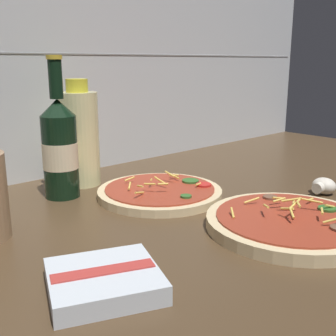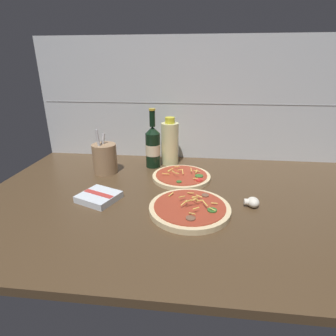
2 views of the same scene
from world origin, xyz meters
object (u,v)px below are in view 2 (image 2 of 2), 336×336
Objects in this scene: dish_towel at (99,197)px; oil_bottle at (170,143)px; mushroom_left at (252,202)px; beer_bottle at (153,146)px; pizza_far at (181,177)px; pizza_near at (190,209)px; utensil_crock at (105,158)px.

oil_bottle is at bearing 62.22° from dish_towel.
oil_bottle reaches higher than mushroom_left.
oil_bottle is (7.34, 5.07, 0.37)cm from beer_bottle.
oil_bottle reaches higher than pizza_far.
pizza_near is 5.30× the size of mushroom_left.
dish_towel is (-21.12, -40.09, -9.09)cm from oil_bottle.
oil_bottle is 51.14cm from mushroom_left.
pizza_far is at bearing -69.26° from oil_bottle.
oil_bottle is 31.13cm from utensil_crock.
mushroom_left is at bearing -50.61° from oil_bottle.
oil_bottle reaches higher than dish_towel.
dish_towel is at bearing -76.54° from utensil_crock.
dish_towel is at bearing -111.47° from beer_bottle.
pizza_near is at bearing -7.72° from dish_towel.
pizza_near is at bearing -165.20° from mushroom_left.
utensil_crock is (-34.04, 3.38, 5.71)cm from pizza_far.
pizza_near reaches higher than dish_towel.
dish_towel is at bearing -141.75° from pizza_far.
mushroom_left is (20.84, 5.51, 0.60)cm from pizza_near.
pizza_near is 1.19× the size of oil_bottle.
pizza_near is at bearing -75.92° from oil_bottle.
pizza_near is 44.41cm from beer_bottle.
pizza_far is at bearing 99.28° from pizza_near.
pizza_far is 1.09× the size of oil_bottle.
beer_bottle is 1.21× the size of oil_bottle.
dish_towel is (-32.27, 4.37, 0.14)cm from pizza_near.
mushroom_left is 64.17cm from utensil_crock.
beer_bottle reaches higher than pizza_near.
oil_bottle is at bearing 34.62° from beer_bottle.
utensil_crock is at bearing 103.46° from dish_towel.
pizza_far is at bearing -42.48° from beer_bottle.
pizza_near is 1.09× the size of pizza_far.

